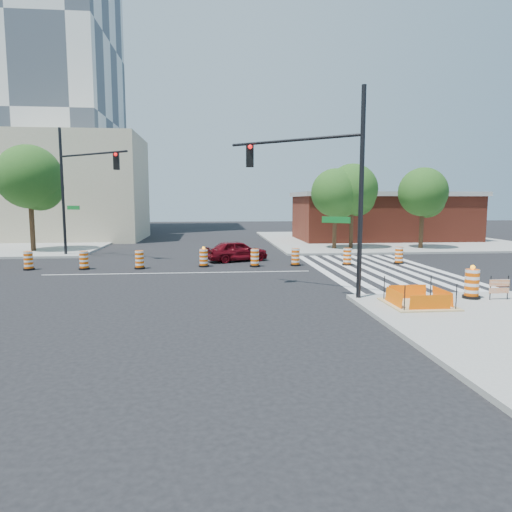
# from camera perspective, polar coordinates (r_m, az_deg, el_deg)

# --- Properties ---
(ground) EXTENTS (120.00, 120.00, 0.00)m
(ground) POSITION_cam_1_polar(r_m,az_deg,el_deg) (24.53, -9.61, -2.11)
(ground) COLOR black
(ground) RESTS_ON ground
(sidewalk_ne) EXTENTS (22.00, 22.00, 0.15)m
(sidewalk_ne) POSITION_cam_1_polar(r_m,az_deg,el_deg) (45.35, 15.44, 1.96)
(sidewalk_ne) COLOR gray
(sidewalk_ne) RESTS_ON ground
(crosswalk_east) EXTENTS (6.75, 13.50, 0.01)m
(crosswalk_east) POSITION_cam_1_polar(r_m,az_deg,el_deg) (26.14, 15.09, -1.68)
(crosswalk_east) COLOR silver
(crosswalk_east) RESTS_ON ground
(lane_centerline) EXTENTS (14.00, 0.12, 0.01)m
(lane_centerline) POSITION_cam_1_polar(r_m,az_deg,el_deg) (24.53, -9.61, -2.10)
(lane_centerline) COLOR silver
(lane_centerline) RESTS_ON ground
(excavation_pit) EXTENTS (2.20, 2.20, 0.90)m
(excavation_pit) POSITION_cam_1_polar(r_m,az_deg,el_deg) (17.19, 19.59, -5.54)
(excavation_pit) COLOR tan
(excavation_pit) RESTS_ON ground
(brick_storefront) EXTENTS (16.50, 8.50, 4.60)m
(brick_storefront) POSITION_cam_1_polar(r_m,az_deg,el_deg) (45.22, 15.54, 4.79)
(brick_storefront) COLOR maroon
(brick_storefront) RESTS_ON ground
(beige_midrise) EXTENTS (14.00, 10.00, 10.00)m
(beige_midrise) POSITION_cam_1_polar(r_m,az_deg,el_deg) (48.19, -22.38, 7.83)
(beige_midrise) COLOR #B6AB8B
(beige_midrise) RESTS_ON ground
(red_coupe) EXTENTS (4.21, 2.80, 1.33)m
(red_coupe) POSITION_cam_1_polar(r_m,az_deg,el_deg) (28.83, -2.42, 0.66)
(red_coupe) COLOR #59070F
(red_coupe) RESTS_ON ground
(signal_pole_se) EXTENTS (4.69, 3.83, 7.82)m
(signal_pole_se) POSITION_cam_1_polar(r_m,az_deg,el_deg) (18.14, 8.15, 9.98)
(signal_pole_se) COLOR black
(signal_pole_se) RESTS_ON ground
(signal_pole_nw) EXTENTS (5.19, 4.07, 8.53)m
(signal_pole_nw) POSITION_cam_1_polar(r_m,az_deg,el_deg) (32.49, -21.26, 8.95)
(signal_pole_nw) COLOR black
(signal_pole_nw) RESTS_ON ground
(pit_drum) EXTENTS (0.65, 0.65, 1.27)m
(pit_drum) POSITION_cam_1_polar(r_m,az_deg,el_deg) (19.02, 25.37, -3.24)
(pit_drum) COLOR black
(pit_drum) RESTS_ON ground
(barricade) EXTENTS (0.77, 0.04, 0.91)m
(barricade) POSITION_cam_1_polar(r_m,az_deg,el_deg) (19.24, 28.13, -3.37)
(barricade) COLOR #E75304
(barricade) RESTS_ON ground
(tree_north_b) EXTENTS (4.61, 4.61, 7.84)m
(tree_north_b) POSITION_cam_1_polar(r_m,az_deg,el_deg) (37.34, -26.37, 8.44)
(tree_north_b) COLOR #382314
(tree_north_b) RESTS_ON ground
(tree_north_c) EXTENTS (3.68, 3.68, 6.26)m
(tree_north_c) POSITION_cam_1_polar(r_m,az_deg,el_deg) (35.61, 9.93, 7.45)
(tree_north_c) COLOR #382314
(tree_north_c) RESTS_ON ground
(tree_north_d) EXTENTS (3.91, 3.91, 6.64)m
(tree_north_d) POSITION_cam_1_polar(r_m,az_deg,el_deg) (36.23, 11.98, 7.81)
(tree_north_d) COLOR #382314
(tree_north_d) RESTS_ON ground
(tree_north_e) EXTENTS (3.75, 3.73, 6.35)m
(tree_north_e) POSITION_cam_1_polar(r_m,az_deg,el_deg) (37.64, 20.17, 7.19)
(tree_north_e) COLOR #382314
(tree_north_e) RESTS_ON ground
(median_drum_1) EXTENTS (0.60, 0.60, 1.02)m
(median_drum_1) POSITION_cam_1_polar(r_m,az_deg,el_deg) (28.17, -26.56, -0.60)
(median_drum_1) COLOR black
(median_drum_1) RESTS_ON ground
(median_drum_2) EXTENTS (0.60, 0.60, 1.02)m
(median_drum_2) POSITION_cam_1_polar(r_m,az_deg,el_deg) (27.12, -20.70, -0.58)
(median_drum_2) COLOR black
(median_drum_2) RESTS_ON ground
(median_drum_3) EXTENTS (0.60, 0.60, 1.02)m
(median_drum_3) POSITION_cam_1_polar(r_m,az_deg,el_deg) (26.44, -14.36, -0.53)
(median_drum_3) COLOR black
(median_drum_3) RESTS_ON ground
(median_drum_4) EXTENTS (0.60, 0.60, 1.18)m
(median_drum_4) POSITION_cam_1_polar(r_m,az_deg,el_deg) (26.58, -6.56, -0.30)
(median_drum_4) COLOR black
(median_drum_4) RESTS_ON ground
(median_drum_5) EXTENTS (0.60, 0.60, 1.02)m
(median_drum_5) POSITION_cam_1_polar(r_m,az_deg,el_deg) (26.44, -0.15, -0.31)
(median_drum_5) COLOR black
(median_drum_5) RESTS_ON ground
(median_drum_6) EXTENTS (0.60, 0.60, 1.02)m
(median_drum_6) POSITION_cam_1_polar(r_m,az_deg,el_deg) (26.95, 4.96, -0.20)
(median_drum_6) COLOR black
(median_drum_6) RESTS_ON ground
(median_drum_7) EXTENTS (0.60, 0.60, 1.02)m
(median_drum_7) POSITION_cam_1_polar(r_m,az_deg,el_deg) (27.53, 11.34, -0.16)
(median_drum_7) COLOR black
(median_drum_7) RESTS_ON ground
(median_drum_8) EXTENTS (0.60, 0.60, 1.02)m
(median_drum_8) POSITION_cam_1_polar(r_m,az_deg,el_deg) (28.95, 17.43, 0.00)
(median_drum_8) COLOR black
(median_drum_8) RESTS_ON ground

